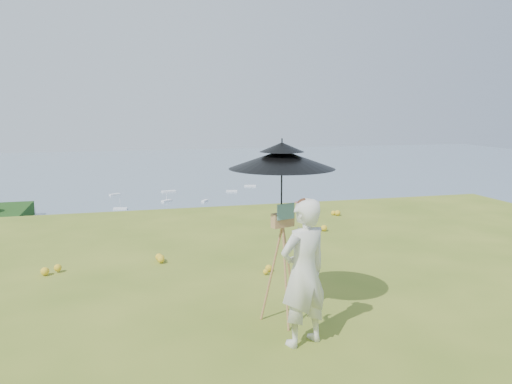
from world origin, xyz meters
name	(u,v)px	position (x,y,z in m)	size (l,w,h in m)	color
ground	(381,294)	(0.00, 0.00, 0.00)	(14.00, 14.00, 0.00)	#587321
shoreline_tier	(154,340)	(0.00, 75.00, -36.00)	(170.00, 28.00, 8.00)	#6D6557
bay_water	(134,186)	(0.00, 240.00, -34.00)	(700.00, 700.00, 0.00)	slate
slope_trees	(173,316)	(0.00, 35.00, -15.00)	(110.00, 50.00, 6.00)	#224615
harbor_town	(153,304)	(0.00, 75.00, -29.50)	(110.00, 22.00, 5.00)	silver
moored_boats	(99,222)	(-12.50, 161.00, -33.65)	(140.00, 140.00, 0.70)	white
wildflowers	(373,284)	(0.00, 0.25, 0.06)	(10.00, 10.50, 0.12)	gold
painter	(304,272)	(-1.59, -1.14, 0.83)	(0.60, 0.40, 1.65)	beige
field_easel	(282,263)	(-1.64, -0.53, 0.75)	(0.57, 0.57, 1.49)	#A76846
sun_umbrella	(282,182)	(-1.65, -0.50, 1.74)	(1.26, 1.26, 1.02)	black
painter_cap	(305,202)	(-1.59, -1.14, 1.61)	(0.18, 0.21, 0.10)	#C36B7A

